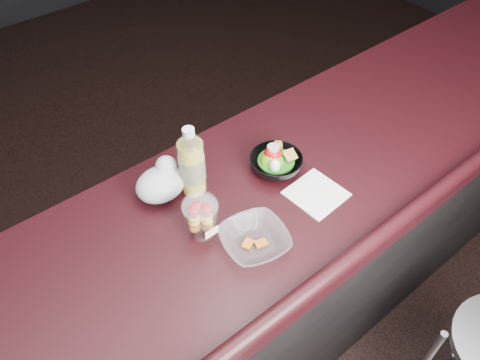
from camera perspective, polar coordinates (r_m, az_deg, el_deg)
name	(u,v)px	position (r m, az deg, el deg)	size (l,w,h in m)	color
counter	(240,290)	(1.86, 0.05, -13.23)	(4.06, 0.71, 1.02)	black
lemonade_bottle	(192,165)	(1.43, -5.89, 1.81)	(0.08, 0.08, 0.25)	gold
fruit_cup	(201,216)	(1.33, -4.79, -4.38)	(0.10, 0.10, 0.15)	white
green_apple	(271,162)	(1.53, 3.83, 2.22)	(0.08, 0.08, 0.08)	#407F0E
plastic_bag	(161,182)	(1.46, -9.56, -0.21)	(0.16, 0.13, 0.12)	silver
snack_bowl	(276,162)	(1.54, 4.37, 2.14)	(0.18, 0.18, 0.10)	black
takeout_bowl	(254,240)	(1.34, 1.78, -7.33)	(0.22, 0.22, 0.05)	silver
paper_napkin	(316,194)	(1.50, 9.27, -1.65)	(0.16, 0.16, 0.00)	white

